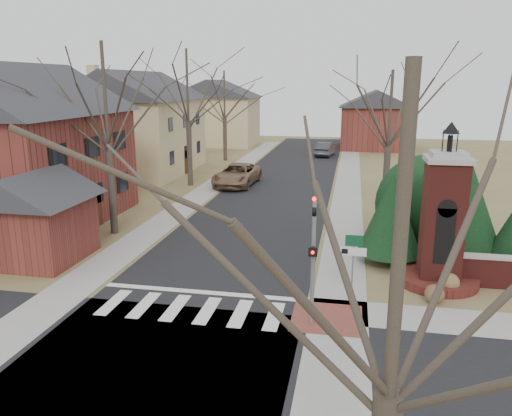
% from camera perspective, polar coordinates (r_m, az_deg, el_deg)
% --- Properties ---
extents(ground, '(120.00, 120.00, 0.00)m').
position_cam_1_polar(ground, '(17.67, -8.22, -12.50)').
color(ground, brown).
rests_on(ground, ground).
extents(main_street, '(8.00, 70.00, 0.01)m').
position_cam_1_polar(main_street, '(38.08, 2.57, 2.22)').
color(main_street, black).
rests_on(main_street, ground).
extents(cross_street, '(120.00, 8.00, 0.01)m').
position_cam_1_polar(cross_street, '(15.23, -12.06, -17.36)').
color(cross_street, black).
rests_on(cross_street, ground).
extents(crosswalk_zone, '(8.00, 2.20, 0.02)m').
position_cam_1_polar(crosswalk_zone, '(18.35, -7.40, -11.40)').
color(crosswalk_zone, silver).
rests_on(crosswalk_zone, ground).
extents(stop_bar, '(8.00, 0.35, 0.02)m').
position_cam_1_polar(stop_bar, '(19.64, -6.02, -9.56)').
color(stop_bar, silver).
rests_on(stop_bar, ground).
extents(sidewalk_right_main, '(2.00, 60.00, 0.02)m').
position_cam_1_polar(sidewalk_right_main, '(37.70, 10.42, 1.88)').
color(sidewalk_right_main, gray).
rests_on(sidewalk_right_main, ground).
extents(sidewalk_left, '(2.00, 60.00, 0.02)m').
position_cam_1_polar(sidewalk_left, '(39.16, -4.98, 2.52)').
color(sidewalk_left, gray).
rests_on(sidewalk_left, ground).
extents(curb_apron, '(2.40, 2.40, 0.02)m').
position_cam_1_polar(curb_apron, '(17.72, 8.08, -12.37)').
color(curb_apron, brown).
rests_on(curb_apron, ground).
extents(traffic_signal_pole, '(0.28, 0.41, 4.50)m').
position_cam_1_polar(traffic_signal_pole, '(16.36, 6.56, -4.84)').
color(traffic_signal_pole, slate).
rests_on(traffic_signal_pole, ground).
extents(sign_post, '(0.90, 0.07, 2.75)m').
position_cam_1_polar(sign_post, '(17.87, 11.02, -5.52)').
color(sign_post, slate).
rests_on(sign_post, ground).
extents(brick_gate_monument, '(3.20, 3.20, 6.47)m').
position_cam_1_polar(brick_gate_monument, '(20.98, 20.43, -2.58)').
color(brick_gate_monument, maroon).
rests_on(brick_gate_monument, ground).
extents(house_brick_left, '(9.80, 11.80, 9.42)m').
position_cam_1_polar(house_brick_left, '(31.09, -25.60, 6.84)').
color(house_brick_left, maroon).
rests_on(house_brick_left, ground).
extents(house_stucco_left, '(9.80, 12.80, 9.28)m').
position_cam_1_polar(house_stucco_left, '(46.04, -13.51, 9.70)').
color(house_stucco_left, tan).
rests_on(house_stucco_left, ground).
extents(garage_left, '(4.80, 4.80, 4.29)m').
position_cam_1_polar(garage_left, '(24.49, -24.04, -0.42)').
color(garage_left, maroon).
rests_on(garage_left, ground).
extents(house_distant_left, '(10.80, 8.80, 8.53)m').
position_cam_1_polar(house_distant_left, '(65.32, -4.60, 10.95)').
color(house_distant_left, tan).
rests_on(house_distant_left, ground).
extents(house_distant_right, '(8.80, 8.80, 7.30)m').
position_cam_1_polar(house_distant_right, '(63.05, 13.49, 9.95)').
color(house_distant_right, maroon).
rests_on(house_distant_right, ground).
extents(evergreen_near, '(2.80, 2.80, 4.10)m').
position_cam_1_polar(evergreen_near, '(22.64, 15.18, -0.63)').
color(evergreen_near, '#473D33').
rests_on(evergreen_near, ground).
extents(evergreen_mid, '(3.40, 3.40, 4.70)m').
position_cam_1_polar(evergreen_mid, '(24.21, 22.84, 0.42)').
color(evergreen_mid, '#473D33').
rests_on(evergreen_mid, ground).
extents(evergreen_mass, '(4.80, 4.80, 4.80)m').
position_cam_1_polar(evergreen_mass, '(25.24, 18.90, 0.84)').
color(evergreen_mass, black).
rests_on(evergreen_mass, ground).
extents(bare_tree_0, '(8.05, 8.05, 11.15)m').
position_cam_1_polar(bare_tree_0, '(26.89, -16.95, 13.17)').
color(bare_tree_0, '#473D33').
rests_on(bare_tree_0, ground).
extents(bare_tree_1, '(8.40, 8.40, 11.64)m').
position_cam_1_polar(bare_tree_1, '(38.89, -7.88, 14.27)').
color(bare_tree_1, '#473D33').
rests_on(bare_tree_1, ground).
extents(bare_tree_2, '(7.35, 7.35, 10.19)m').
position_cam_1_polar(bare_tree_2, '(51.51, -3.64, 13.20)').
color(bare_tree_2, '#473D33').
rests_on(bare_tree_2, ground).
extents(bare_tree_3, '(7.00, 7.00, 9.70)m').
position_cam_1_polar(bare_tree_3, '(30.96, 15.16, 11.48)').
color(bare_tree_3, '#473D33').
rests_on(bare_tree_3, ground).
extents(bare_tree_4, '(6.65, 6.65, 9.21)m').
position_cam_1_polar(bare_tree_4, '(6.09, 16.34, -1.07)').
color(bare_tree_4, '#473D33').
rests_on(bare_tree_4, ground).
extents(pickup_truck, '(3.10, 6.18, 1.68)m').
position_cam_1_polar(pickup_truck, '(39.23, -2.19, 3.82)').
color(pickup_truck, '#806045').
rests_on(pickup_truck, ground).
extents(distant_car, '(2.18, 4.76, 1.51)m').
position_cam_1_polar(distant_car, '(55.73, 7.92, 6.70)').
color(distant_car, '#393D42').
rests_on(distant_car, ground).
extents(dry_shrub_left, '(0.72, 0.72, 0.72)m').
position_cam_1_polar(dry_shrub_left, '(19.65, 19.72, -9.24)').
color(dry_shrub_left, brown).
rests_on(dry_shrub_left, ground).
extents(dry_shrub_right, '(0.79, 0.79, 0.79)m').
position_cam_1_polar(dry_shrub_right, '(20.77, 21.21, -8.00)').
color(dry_shrub_right, brown).
rests_on(dry_shrub_right, ground).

